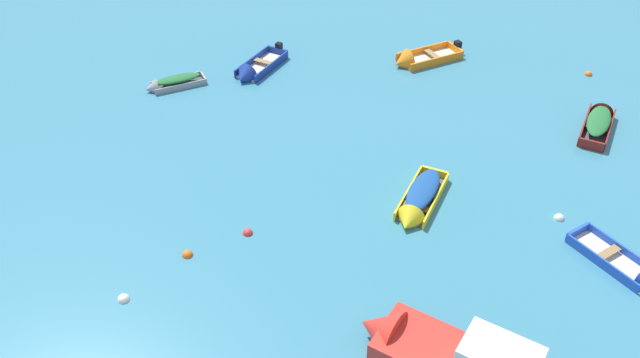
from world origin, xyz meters
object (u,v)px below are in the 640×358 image
mooring_buoy_midfield (559,219)px  rowboat_maroon_back_row_center (599,119)px  rowboat_blue_near_left (633,272)px  rowboat_yellow_near_camera (418,203)px  mooring_buoy_between_boats_left (188,255)px  mooring_buoy_between_boats_right (124,300)px  rowboat_orange_back_row_right (415,60)px  rowboat_deep_blue_cluster_outer (253,71)px  rowboat_grey_outer_right (169,83)px  mooring_buoy_far_field (248,233)px  mooring_buoy_outer_edge (588,75)px

mooring_buoy_midfield → rowboat_maroon_back_row_center: bearing=61.8°
rowboat_blue_near_left → rowboat_yellow_near_camera: bearing=154.1°
mooring_buoy_between_boats_left → mooring_buoy_between_boats_right: bearing=-129.1°
rowboat_blue_near_left → mooring_buoy_between_boats_left: (-17.01, 0.76, -0.20)m
rowboat_orange_back_row_right → mooring_buoy_between_boats_left: bearing=-122.7°
rowboat_yellow_near_camera → mooring_buoy_between_boats_right: bearing=-154.4°
rowboat_deep_blue_cluster_outer → mooring_buoy_midfield: (14.06, -12.13, -0.22)m
rowboat_deep_blue_cluster_outer → rowboat_orange_back_row_right: (9.31, 1.56, 0.00)m
rowboat_maroon_back_row_center → mooring_buoy_between_boats_left: (-19.00, -9.71, -0.38)m
rowboat_grey_outer_right → mooring_buoy_far_field: size_ratio=8.08×
rowboat_maroon_back_row_center → mooring_buoy_between_boats_right: bearing=-150.0°
rowboat_yellow_near_camera → rowboat_orange_back_row_right: size_ratio=0.98×
rowboat_deep_blue_cluster_outer → mooring_buoy_between_boats_right: rowboat_deep_blue_cluster_outer is taller
rowboat_blue_near_left → mooring_buoy_between_boats_left: bearing=177.4°
rowboat_orange_back_row_right → mooring_buoy_midfield: (4.75, -13.69, -0.22)m
mooring_buoy_midfield → mooring_buoy_far_field: size_ratio=1.03×
mooring_buoy_outer_edge → mooring_buoy_far_field: 22.58m
rowboat_orange_back_row_right → rowboat_grey_outer_right: bearing=-167.2°
mooring_buoy_outer_edge → mooring_buoy_far_field: bearing=-142.6°
rowboat_deep_blue_cluster_outer → rowboat_orange_back_row_right: 9.44m
rowboat_deep_blue_cluster_outer → mooring_buoy_midfield: bearing=-40.8°
rowboat_deep_blue_cluster_outer → mooring_buoy_between_boats_right: (-2.98, -16.97, -0.22)m
rowboat_yellow_near_camera → mooring_buoy_outer_edge: rowboat_yellow_near_camera is taller
mooring_buoy_between_boats_left → mooring_buoy_outer_edge: 25.14m
mooring_buoy_far_field → rowboat_grey_outer_right: bearing=115.4°
rowboat_yellow_near_camera → mooring_buoy_midfield: (5.87, -0.50, -0.35)m
mooring_buoy_outer_edge → mooring_buoy_far_field: (-17.93, -13.72, 0.00)m
rowboat_grey_outer_right → mooring_buoy_midfield: size_ratio=7.83×
rowboat_yellow_near_camera → mooring_buoy_midfield: rowboat_yellow_near_camera is taller
rowboat_yellow_near_camera → mooring_buoy_outer_edge: size_ratio=10.12×
rowboat_maroon_back_row_center → mooring_buoy_midfield: size_ratio=9.63×
mooring_buoy_between_boats_left → mooring_buoy_far_field: 2.58m
rowboat_deep_blue_cluster_outer → mooring_buoy_between_boats_right: size_ratio=9.55×
rowboat_blue_near_left → mooring_buoy_between_boats_right: 18.98m
mooring_buoy_between_boats_left → rowboat_yellow_near_camera: bearing=17.9°
rowboat_orange_back_row_right → mooring_buoy_between_boats_left: size_ratio=10.13×
rowboat_deep_blue_cluster_outer → rowboat_orange_back_row_right: size_ratio=0.95×
mooring_buoy_between_boats_left → mooring_buoy_far_field: size_ratio=1.05×
rowboat_yellow_near_camera → rowboat_blue_near_left: bearing=-25.9°
mooring_buoy_between_boats_left → mooring_buoy_midfield: 15.34m
rowboat_grey_outer_right → mooring_buoy_outer_edge: rowboat_grey_outer_right is taller
rowboat_grey_outer_right → rowboat_maroon_back_row_center: size_ratio=0.81×
rowboat_maroon_back_row_center → mooring_buoy_between_boats_right: (-20.90, -12.05, -0.38)m
rowboat_blue_near_left → mooring_buoy_between_boats_right: (-18.91, -1.58, -0.20)m
rowboat_maroon_back_row_center → mooring_buoy_between_boats_left: size_ratio=9.48×
rowboat_yellow_near_camera → rowboat_maroon_back_row_center: bearing=34.6°
rowboat_blue_near_left → rowboat_grey_outer_right: bearing=145.9°
rowboat_deep_blue_cluster_outer → rowboat_orange_back_row_right: rowboat_orange_back_row_right is taller
rowboat_deep_blue_cluster_outer → mooring_buoy_midfield: rowboat_deep_blue_cluster_outer is taller
rowboat_blue_near_left → rowboat_grey_outer_right: 24.62m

